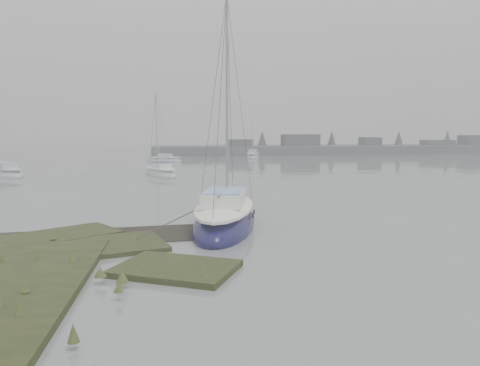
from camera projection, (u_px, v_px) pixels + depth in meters
name	position (u px, v px, depth m)	size (l,w,h in m)	color
ground	(175.00, 174.00, 44.20)	(160.00, 160.00, 0.00)	slate
far_shoreline	(338.00, 149.00, 78.78)	(60.00, 8.00, 4.15)	#4C4F51
sailboat_main	(225.00, 220.00, 20.39)	(4.10, 8.13, 10.97)	#13103E
sailboat_white	(160.00, 173.00, 42.61)	(4.20, 6.05, 8.18)	silver
sailboat_far_a	(5.00, 173.00, 42.09)	(5.61, 5.84, 8.60)	#B0B4BB
sailboat_far_b	(253.00, 156.00, 68.03)	(2.90, 5.95, 8.05)	#A0A6AA
sailboat_far_c	(164.00, 160.00, 60.09)	(5.01, 2.92, 6.72)	#ABAFB5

